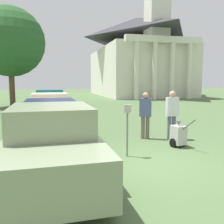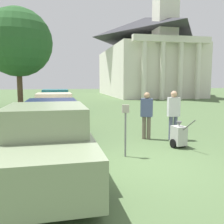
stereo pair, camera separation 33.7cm
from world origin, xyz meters
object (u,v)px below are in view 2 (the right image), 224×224
Objects in this scene: parked_car_sage at (47,143)px; parked_car_cream at (54,109)px; parked_car_navy at (52,120)px; parked_car_teal at (56,103)px; person_worker at (147,113)px; church at (146,56)px; equipment_cart at (179,135)px; parking_meter at (126,121)px; person_supervisor at (173,112)px.

parked_car_sage reaches higher than parked_car_cream.
parked_car_teal is at bearing 89.21° from parked_car_navy.
church is at bearing -82.45° from person_worker.
parked_car_navy is 4.78× the size of equipment_cart.
church is (9.21, 26.55, 4.77)m from person_worker.
parked_car_sage is 4.27m from equipment_cart.
person_worker is (3.35, -7.87, 0.25)m from parked_car_teal.
parked_car_teal reaches higher than equipment_cart.
parked_car_navy is 1.01× the size of parked_car_teal.
parked_car_sage reaches higher than parked_car_navy.
parked_car_teal reaches higher than parked_car_cream.
parking_meter is 0.83× the size of person_supervisor.
parked_car_sage is at bearing -167.55° from equipment_cart.
parking_meter is at bearing 42.09° from person_supervisor.
parked_car_navy is 2.73× the size of person_supervisor.
church is (10.50, 28.45, 4.73)m from parking_meter.
person_worker reaches higher than parked_car_sage.
parking_meter is at bearing -78.90° from parked_car_teal.
equipment_cart is (0.62, -1.31, -0.58)m from person_worker.
person_supervisor reaches higher than parked_car_sage.
parked_car_teal is at bearing -56.68° from person_supervisor.
person_supervisor is at bearing -171.75° from person_worker.
parked_car_cream is 25.87m from church.
church is at bearing 66.08° from parked_car_sage.
parked_car_navy is 28.95m from church.
parked_car_cream is at bearing 89.21° from parked_car_sage.
person_supervisor is at bearing -107.20° from church.
equipment_cart is (-0.28, -1.01, -0.62)m from person_supervisor.
parked_car_teal is (-0.00, 6.91, 0.05)m from parked_car_navy.
church is (12.56, 18.68, 5.02)m from parked_car_teal.
parked_car_navy is 4.44m from person_supervisor.
parking_meter is 2.72m from person_supervisor.
parked_car_navy is at bearing -116.14° from church.
parking_meter reaches higher than parked_car_navy.
person_worker is at bearing -16.74° from parked_car_navy.
parked_car_cream reaches higher than equipment_cart.
person_supervisor reaches higher than parked_car_navy.
parked_car_sage reaches higher than equipment_cart.
parked_car_sage is 2.72× the size of person_supervisor.
parked_car_teal is at bearing -123.91° from church.
church is at bearing 59.54° from parked_car_cream.
equipment_cart is (3.97, 1.54, -0.34)m from parked_car_sage.
person_supervisor is (4.25, 2.55, 0.28)m from parked_car_sage.
person_supervisor reaches higher than equipment_cart.
person_supervisor is (4.25, -8.17, 0.29)m from parked_car_teal.
parked_car_sage is 0.23× the size of church.
church reaches higher than parked_car_teal.
parked_car_sage reaches higher than parked_car_teal.
parked_car_teal is 9.21m from person_supervisor.
parked_car_cream is 1.00× the size of parked_car_teal.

